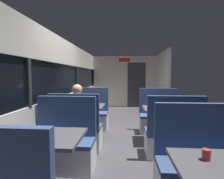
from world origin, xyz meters
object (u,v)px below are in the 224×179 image
object	(u,v)px
bench_mid_window_facing_entry	(90,116)
bench_rear_aisle_facing_end	(173,138)
dining_table_near_window	(43,144)
bench_rear_aisle_facing_entry	(159,119)
coffee_cup_primary	(206,155)
bench_near_window_facing_entry	(64,147)
bench_mid_window_facing_end	(76,132)
bench_front_aisle_facing_entry	(198,171)
dining_table_mid_window	(84,110)
coffee_cup_secondary	(79,103)
dining_table_rear_aisle	(165,113)
seated_passenger	(77,121)

from	to	relation	value
bench_mid_window_facing_entry	bench_rear_aisle_facing_end	xyz separation A→B (m)	(1.79, -1.60, 0.00)
dining_table_near_window	bench_rear_aisle_facing_end	xyz separation A→B (m)	(1.79, 1.21, -0.31)
bench_rear_aisle_facing_entry	coffee_cup_primary	world-z (taller)	bench_rear_aisle_facing_entry
bench_near_window_facing_entry	bench_rear_aisle_facing_end	distance (m)	1.86
bench_near_window_facing_entry	bench_mid_window_facing_end	distance (m)	0.71
dining_table_near_window	bench_front_aisle_facing_entry	xyz separation A→B (m)	(1.79, 0.10, -0.31)
bench_rear_aisle_facing_entry	dining_table_mid_window	bearing A→B (deg)	-164.41
coffee_cup_primary	coffee_cup_secondary	xyz separation A→B (m)	(-1.75, 2.63, 0.00)
dining_table_mid_window	bench_mid_window_facing_end	world-z (taller)	bench_mid_window_facing_end
bench_front_aisle_facing_entry	dining_table_rear_aisle	xyz separation A→B (m)	(0.00, 1.81, 0.31)
dining_table_near_window	dining_table_mid_window	bearing A→B (deg)	90.00
bench_rear_aisle_facing_entry	coffee_cup_primary	xyz separation A→B (m)	(-0.17, -3.10, 0.46)
bench_front_aisle_facing_entry	bench_rear_aisle_facing_end	size ratio (longest dim) A/B	1.00
bench_rear_aisle_facing_entry	bench_mid_window_facing_end	bearing A→B (deg)	-146.19
dining_table_mid_window	dining_table_rear_aisle	size ratio (longest dim) A/B	1.00
bench_front_aisle_facing_entry	coffee_cup_primary	world-z (taller)	bench_front_aisle_facing_entry
dining_table_mid_window	bench_mid_window_facing_entry	size ratio (longest dim) A/B	0.82
dining_table_rear_aisle	bench_rear_aisle_facing_end	bearing A→B (deg)	-90.00
bench_near_window_facing_entry	bench_front_aisle_facing_entry	world-z (taller)	same
dining_table_mid_window	bench_front_aisle_facing_entry	distance (m)	2.71
bench_near_window_facing_entry	coffee_cup_secondary	size ratio (longest dim) A/B	12.22
bench_mid_window_facing_entry	dining_table_rear_aisle	bearing A→B (deg)	-26.68
bench_rear_aisle_facing_end	coffee_cup_primary	distance (m)	1.77
bench_mid_window_facing_entry	coffee_cup_primary	xyz separation A→B (m)	(1.62, -3.30, 0.46)
bench_mid_window_facing_end	bench_rear_aisle_facing_entry	bearing A→B (deg)	33.81
dining_table_rear_aisle	seated_passenger	xyz separation A→B (m)	(-1.79, -0.43, -0.10)
bench_rear_aisle_facing_end	dining_table_mid_window	bearing A→B (deg)	153.32
dining_table_mid_window	bench_rear_aisle_facing_entry	bearing A→B (deg)	15.59
bench_front_aisle_facing_entry	coffee_cup_primary	distance (m)	0.76
bench_rear_aisle_facing_entry	coffee_cup_primary	size ratio (longest dim) A/B	12.22
dining_table_near_window	seated_passenger	distance (m)	1.49
bench_near_window_facing_entry	bench_front_aisle_facing_entry	xyz separation A→B (m)	(1.79, -0.60, 0.00)
bench_mid_window_facing_entry	coffee_cup_secondary	size ratio (longest dim) A/B	12.22
bench_near_window_facing_entry	bench_mid_window_facing_entry	distance (m)	2.11
bench_mid_window_facing_end	dining_table_mid_window	bearing A→B (deg)	90.00
dining_table_near_window	dining_table_rear_aisle	world-z (taller)	same
coffee_cup_secondary	bench_mid_window_facing_end	bearing A→B (deg)	-79.95
dining_table_near_window	coffee_cup_primary	distance (m)	1.70
bench_near_window_facing_entry	bench_rear_aisle_facing_entry	bearing A→B (deg)	46.85
bench_rear_aisle_facing_end	coffee_cup_secondary	distance (m)	2.18
bench_front_aisle_facing_entry	seated_passenger	size ratio (longest dim) A/B	0.87
dining_table_rear_aisle	seated_passenger	bearing A→B (deg)	-166.58
coffee_cup_primary	coffee_cup_secondary	distance (m)	3.15
bench_rear_aisle_facing_entry	bench_mid_window_facing_entry	bearing A→B (deg)	173.62
coffee_cup_secondary	coffee_cup_primary	bearing A→B (deg)	-56.38
bench_near_window_facing_entry	coffee_cup_primary	size ratio (longest dim) A/B	12.22
bench_near_window_facing_entry	bench_mid_window_facing_entry	world-z (taller)	same
dining_table_near_window	bench_rear_aisle_facing_entry	distance (m)	3.18
bench_mid_window_facing_entry	bench_rear_aisle_facing_entry	size ratio (longest dim) A/B	1.00
bench_front_aisle_facing_entry	coffee_cup_secondary	size ratio (longest dim) A/B	12.22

